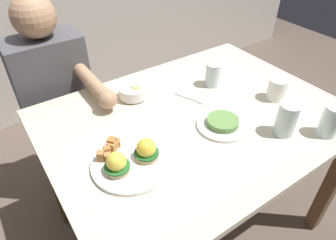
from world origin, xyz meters
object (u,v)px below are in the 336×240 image
(fork, at_px, (192,99))
(side_plate, at_px, (222,124))
(dining_table, at_px, (195,135))
(water_glass_near, at_px, (286,121))
(diner_person, at_px, (58,97))
(water_glass_far, at_px, (330,123))
(coffee_mug, at_px, (277,88))
(eggs_benedict_plate, at_px, (130,160))
(fruit_bowl, at_px, (133,92))
(water_glass_extra, at_px, (213,76))

(fork, height_order, side_plate, side_plate)
(dining_table, bearing_deg, side_plate, -69.90)
(water_glass_near, distance_m, diner_person, 1.07)
(fork, distance_m, water_glass_near, 0.40)
(water_glass_far, bearing_deg, coffee_mug, 82.82)
(eggs_benedict_plate, xyz_separation_m, side_plate, (0.39, -0.02, -0.01))
(fork, xyz_separation_m, water_glass_near, (0.15, -0.37, 0.05))
(water_glass_near, bearing_deg, eggs_benedict_plate, 162.08)
(water_glass_far, bearing_deg, diner_person, 127.09)
(fruit_bowl, bearing_deg, water_glass_near, -56.36)
(fruit_bowl, bearing_deg, coffee_mug, -34.54)
(eggs_benedict_plate, bearing_deg, fruit_bowl, 59.63)
(water_glass_far, xyz_separation_m, diner_person, (-0.73, 0.96, -0.14))
(eggs_benedict_plate, relative_size, side_plate, 1.35)
(water_glass_extra, bearing_deg, eggs_benedict_plate, -157.25)
(dining_table, height_order, water_glass_extra, water_glass_extra)
(coffee_mug, bearing_deg, fruit_bowl, 145.46)
(eggs_benedict_plate, height_order, fork, eggs_benedict_plate)
(dining_table, height_order, water_glass_near, water_glass_near)
(coffee_mug, relative_size, water_glass_extra, 1.01)
(fruit_bowl, relative_size, water_glass_near, 0.92)
(fork, height_order, water_glass_near, water_glass_near)
(dining_table, height_order, fruit_bowl, fruit_bowl)
(coffee_mug, xyz_separation_m, water_glass_extra, (-0.16, 0.24, -0.00))
(water_glass_extra, distance_m, diner_person, 0.77)
(fork, relative_size, water_glass_extra, 1.35)
(fruit_bowl, relative_size, water_glass_extra, 1.09)
(coffee_mug, relative_size, diner_person, 0.10)
(eggs_benedict_plate, height_order, fruit_bowl, eggs_benedict_plate)
(fruit_bowl, xyz_separation_m, side_plate, (0.19, -0.37, -0.02))
(fruit_bowl, height_order, fork, fruit_bowl)
(water_glass_extra, bearing_deg, water_glass_near, -90.96)
(water_glass_far, height_order, side_plate, water_glass_far)
(fork, xyz_separation_m, side_plate, (-0.02, -0.21, 0.01))
(dining_table, distance_m, coffee_mug, 0.41)
(fork, bearing_deg, diner_person, 132.45)
(dining_table, bearing_deg, fruit_bowl, 119.80)
(fruit_bowl, height_order, side_plate, fruit_bowl)
(fruit_bowl, height_order, water_glass_far, water_glass_far)
(side_plate, bearing_deg, water_glass_far, -40.93)
(eggs_benedict_plate, height_order, water_glass_far, water_glass_far)
(fork, bearing_deg, water_glass_far, -59.54)
(fruit_bowl, relative_size, fork, 0.81)
(dining_table, relative_size, coffee_mug, 10.77)
(water_glass_near, height_order, water_glass_extra, water_glass_near)
(dining_table, distance_m, fruit_bowl, 0.33)
(water_glass_extra, relative_size, side_plate, 0.55)
(dining_table, bearing_deg, water_glass_far, -47.55)
(fork, distance_m, diner_person, 0.68)
(fruit_bowl, height_order, water_glass_near, water_glass_near)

